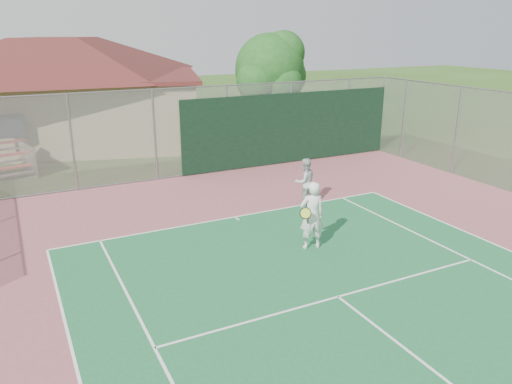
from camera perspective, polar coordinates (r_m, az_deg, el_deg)
back_fence at (r=20.49m, az=-3.02°, el=6.99°), size 20.08×0.11×3.53m
side_fence_right at (r=21.54m, az=21.92°, el=6.48°), size 0.08×9.00×3.50m
clubhouse at (r=27.70m, az=-21.46°, el=11.80°), size 16.50×13.22×6.22m
tree at (r=25.14m, az=1.77°, el=13.67°), size 4.00×3.79×5.59m
player_white_front at (r=13.22m, az=6.40°, el=-2.75°), size 0.95×0.74×1.85m
player_grey_back at (r=16.57m, az=5.59°, el=1.10°), size 0.79×0.62×1.58m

